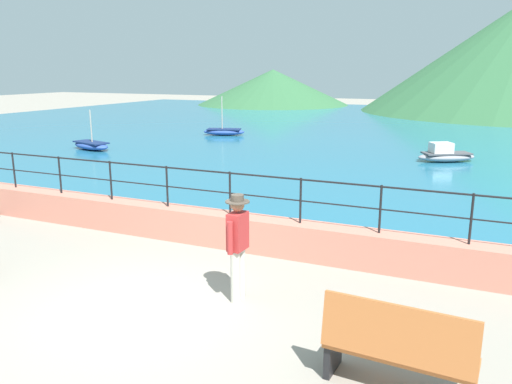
{
  "coord_description": "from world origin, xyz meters",
  "views": [
    {
      "loc": [
        4.66,
        -5.92,
        3.62
      ],
      "look_at": [
        0.36,
        3.7,
        1.1
      ],
      "focal_mm": 35.94,
      "sensor_mm": 36.0,
      "label": 1
    }
  ],
  "objects": [
    {
      "name": "lake_water",
      "position": [
        0.0,
        25.84,
        0.03
      ],
      "size": [
        64.0,
        44.32,
        0.06
      ],
      "primitive_type": "cube",
      "color": "#236B89",
      "rests_on": "ground"
    },
    {
      "name": "boat_4",
      "position": [
        -11.73,
        12.25,
        0.26
      ],
      "size": [
        2.46,
        1.51,
        1.81
      ],
      "color": "#2D4C9E",
      "rests_on": "lake_water"
    },
    {
      "name": "hill_secondary",
      "position": [
        -15.94,
        44.53,
        1.83
      ],
      "size": [
        15.93,
        15.93,
        3.66
      ],
      "primitive_type": "cone",
      "color": "#33663D",
      "rests_on": "ground"
    },
    {
      "name": "ground_plane",
      "position": [
        0.0,
        0.0,
        0.0
      ],
      "size": [
        120.0,
        120.0,
        0.0
      ],
      "primitive_type": "plane",
      "color": "gray"
    },
    {
      "name": "boat_2",
      "position": [
        -8.63,
        19.45,
        0.26
      ],
      "size": [
        2.47,
        1.57,
        2.14
      ],
      "color": "#2D4C9E",
      "rests_on": "lake_water"
    },
    {
      "name": "boat_0",
      "position": [
        3.34,
        15.51,
        0.33
      ],
      "size": [
        2.44,
        1.93,
        0.76
      ],
      "color": "gray",
      "rests_on": "lake_water"
    },
    {
      "name": "person_walking",
      "position": [
        1.28,
        0.94,
        0.98
      ],
      "size": [
        0.38,
        0.57,
        1.75
      ],
      "color": "beige",
      "rests_on": "ground"
    },
    {
      "name": "promenade_wall",
      "position": [
        0.0,
        3.2,
        0.35
      ],
      "size": [
        20.0,
        0.56,
        0.7
      ],
      "primitive_type": "cube",
      "color": "tan",
      "rests_on": "ground"
    },
    {
      "name": "bench_far",
      "position": [
        4.0,
        -0.53,
        0.56
      ],
      "size": [
        1.73,
        0.66,
        1.13
      ],
      "color": "#B76633",
      "rests_on": "ground"
    },
    {
      "name": "railing",
      "position": [
        0.0,
        3.2,
        1.31
      ],
      "size": [
        18.44,
        0.04,
        0.9
      ],
      "color": "black",
      "rests_on": "promenade_wall"
    }
  ]
}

